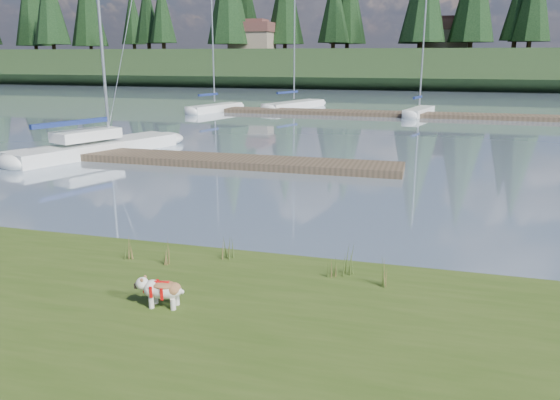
% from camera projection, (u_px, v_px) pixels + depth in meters
% --- Properties ---
extents(ground, '(200.00, 200.00, 0.00)m').
position_uv_depth(ground, '(365.00, 115.00, 41.43)').
color(ground, gray).
rests_on(ground, ground).
extents(bank, '(60.00, 9.00, 0.35)m').
position_uv_depth(bank, '(64.00, 358.00, 7.83)').
color(bank, '#384C19').
rests_on(bank, ground).
extents(ridge, '(200.00, 20.00, 5.00)m').
position_uv_depth(ridge, '(400.00, 69.00, 80.86)').
color(ridge, '#1F3218').
rests_on(ridge, ground).
extents(bulldog, '(0.83, 0.40, 0.49)m').
position_uv_depth(bulldog, '(162.00, 289.00, 8.99)').
color(bulldog, silver).
rests_on(bulldog, bank).
extents(sailboat_main, '(5.02, 9.16, 13.12)m').
position_uv_depth(sailboat_main, '(109.00, 143.00, 25.41)').
color(sailboat_main, white).
rests_on(sailboat_main, ground).
extents(dock_near, '(16.00, 2.00, 0.30)m').
position_uv_depth(dock_near, '(209.00, 160.00, 22.84)').
color(dock_near, '#4C3D2C').
rests_on(dock_near, ground).
extents(dock_far, '(26.00, 2.20, 0.30)m').
position_uv_depth(dock_far, '(392.00, 114.00, 40.87)').
color(dock_far, '#4C3D2C').
rests_on(dock_far, ground).
extents(sailboat_bg_0, '(3.14, 6.57, 9.57)m').
position_uv_depth(sailboat_bg_0, '(219.00, 107.00, 44.43)').
color(sailboat_bg_0, white).
rests_on(sailboat_bg_0, ground).
extents(sailboat_bg_1, '(4.45, 8.04, 11.97)m').
position_uv_depth(sailboat_bg_1, '(299.00, 104.00, 47.31)').
color(sailboat_bg_1, white).
rests_on(sailboat_bg_1, ground).
extents(sailboat_bg_2, '(2.41, 5.79, 8.80)m').
position_uv_depth(sailboat_bg_2, '(421.00, 110.00, 41.52)').
color(sailboat_bg_2, white).
rests_on(sailboat_bg_2, ground).
extents(weed_0, '(0.17, 0.14, 0.56)m').
position_uv_depth(weed_0, '(166.00, 253.00, 10.86)').
color(weed_0, '#475B23').
rests_on(weed_0, bank).
extents(weed_1, '(0.17, 0.14, 0.51)m').
position_uv_depth(weed_1, '(229.00, 249.00, 11.15)').
color(weed_1, '#475B23').
rests_on(weed_1, bank).
extents(weed_2, '(0.17, 0.14, 0.70)m').
position_uv_depth(weed_2, '(347.00, 260.00, 10.31)').
color(weed_2, '#475B23').
rests_on(weed_2, bank).
extents(weed_3, '(0.17, 0.14, 0.52)m').
position_uv_depth(weed_3, '(129.00, 249.00, 11.14)').
color(weed_3, '#475B23').
rests_on(weed_3, bank).
extents(weed_4, '(0.17, 0.14, 0.47)m').
position_uv_depth(weed_4, '(333.00, 267.00, 10.23)').
color(weed_4, '#475B23').
rests_on(weed_4, bank).
extents(weed_5, '(0.17, 0.14, 0.65)m').
position_uv_depth(weed_5, '(387.00, 272.00, 9.80)').
color(weed_5, '#475B23').
rests_on(weed_5, bank).
extents(mud_lip, '(60.00, 0.50, 0.14)m').
position_uv_depth(mud_lip, '(192.00, 259.00, 11.96)').
color(mud_lip, '#33281C').
rests_on(mud_lip, ground).
extents(conifer_0, '(5.72, 5.72, 14.15)m').
position_uv_depth(conifer_0, '(49.00, 2.00, 86.77)').
color(conifer_0, '#382619').
rests_on(conifer_0, ridge).
extents(conifer_1, '(4.40, 4.40, 11.30)m').
position_uv_depth(conifer_1, '(147.00, 11.00, 87.00)').
color(conifer_1, '#382619').
rests_on(conifer_1, ridge).
extents(conifer_3, '(4.84, 4.84, 12.25)m').
position_uv_depth(conifer_3, '(334.00, 4.00, 80.12)').
color(conifer_3, '#382619').
rests_on(conifer_3, ridge).
extents(conifer_5, '(3.96, 3.96, 10.35)m').
position_uv_depth(conifer_5, '(518.00, 5.00, 72.08)').
color(conifer_5, '#382619').
rests_on(conifer_5, ridge).
extents(house_0, '(6.30, 5.30, 4.65)m').
position_uv_depth(house_0, '(253.00, 36.00, 82.47)').
color(house_0, gray).
rests_on(house_0, ridge).
extents(house_1, '(6.30, 5.30, 4.65)m').
position_uv_depth(house_1, '(445.00, 34.00, 76.22)').
color(house_1, gray).
rests_on(house_1, ridge).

